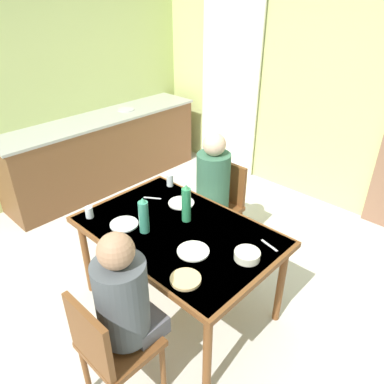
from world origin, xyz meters
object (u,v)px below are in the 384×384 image
object	(u,v)px
water_bottle_green_near	(186,204)
water_bottle_green_far	(144,216)
kitchen_counter	(105,151)
serving_bowl_center	(247,255)
person_far_diner	(212,180)
dining_table	(178,237)
chair_near_diner	(109,346)
person_near_diner	(124,298)
chair_far_diner	(221,202)

from	to	relation	value
water_bottle_green_near	water_bottle_green_far	distance (m)	0.33
kitchen_counter	serving_bowl_center	xyz separation A→B (m)	(2.74, -0.76, 0.32)
person_far_diner	water_bottle_green_far	size ratio (longest dim) A/B	2.75
kitchen_counter	dining_table	distance (m)	2.35
chair_near_diner	person_near_diner	world-z (taller)	person_near_diner
chair_near_diner	water_bottle_green_far	distance (m)	0.87
chair_near_diner	water_bottle_green_far	xyz separation A→B (m)	(-0.44, 0.65, 0.38)
chair_far_diner	serving_bowl_center	bearing A→B (deg)	137.85
dining_table	person_near_diner	world-z (taller)	person_near_diner
dining_table	water_bottle_green_far	xyz separation A→B (m)	(-0.15, -0.18, 0.20)
dining_table	person_far_diner	size ratio (longest dim) A/B	1.90
chair_far_diner	water_bottle_green_far	xyz separation A→B (m)	(0.12, -1.02, 0.38)
dining_table	chair_near_diner	size ratio (longest dim) A/B	1.68
person_far_diner	serving_bowl_center	size ratio (longest dim) A/B	4.53
kitchen_counter	water_bottle_green_near	size ratio (longest dim) A/B	8.52
person_near_diner	person_far_diner	world-z (taller)	same
person_near_diner	serving_bowl_center	size ratio (longest dim) A/B	4.53
serving_bowl_center	chair_far_diner	bearing A→B (deg)	137.85
person_near_diner	chair_near_diner	bearing A→B (deg)	-90.00
chair_near_diner	serving_bowl_center	world-z (taller)	chair_near_diner
kitchen_counter	chair_near_diner	distance (m)	2.98
water_bottle_green_far	person_far_diner	bearing A→B (deg)	97.71
person_far_diner	kitchen_counter	bearing A→B (deg)	-4.27
kitchen_counter	water_bottle_green_near	xyz separation A→B (m)	(2.15, -0.71, 0.44)
chair_near_diner	person_far_diner	world-z (taller)	person_far_diner
kitchen_counter	dining_table	size ratio (longest dim) A/B	1.78
person_near_diner	serving_bowl_center	distance (m)	0.83
dining_table	kitchen_counter	bearing A→B (deg)	158.95
chair_far_diner	water_bottle_green_far	world-z (taller)	water_bottle_green_far
person_far_diner	dining_table	bearing A→B (deg)	111.42
kitchen_counter	serving_bowl_center	bearing A→B (deg)	-15.49
kitchen_counter	person_near_diner	distance (m)	2.93
chair_near_diner	serving_bowl_center	size ratio (longest dim) A/B	5.12
person_near_diner	person_far_diner	size ratio (longest dim) A/B	1.00
kitchen_counter	water_bottle_green_near	distance (m)	2.30
person_far_diner	water_bottle_green_near	world-z (taller)	person_far_diner
kitchen_counter	person_far_diner	world-z (taller)	person_far_diner
chair_far_diner	person_far_diner	distance (m)	0.31
person_far_diner	water_bottle_green_far	xyz separation A→B (m)	(0.12, -0.88, 0.10)
person_near_diner	person_far_diner	distance (m)	1.50
dining_table	water_bottle_green_far	world-z (taller)	water_bottle_green_far
dining_table	chair_near_diner	world-z (taller)	chair_near_diner
chair_near_diner	water_bottle_green_far	world-z (taller)	water_bottle_green_far
water_bottle_green_near	serving_bowl_center	size ratio (longest dim) A/B	1.80
person_near_diner	water_bottle_green_far	xyz separation A→B (m)	(-0.44, 0.52, 0.10)
chair_far_diner	person_near_diner	size ratio (longest dim) A/B	1.13
water_bottle_green_near	water_bottle_green_far	bearing A→B (deg)	-110.82
dining_table	person_near_diner	xyz separation A→B (m)	(0.28, -0.70, 0.10)
person_near_diner	person_far_diner	xyz separation A→B (m)	(-0.56, 1.40, 0.00)
chair_far_diner	person_near_diner	world-z (taller)	person_near_diner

